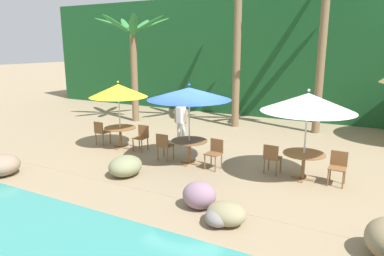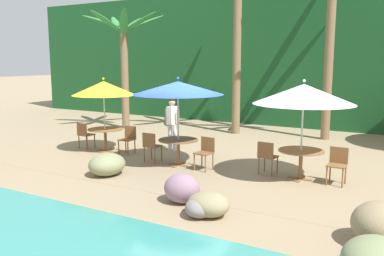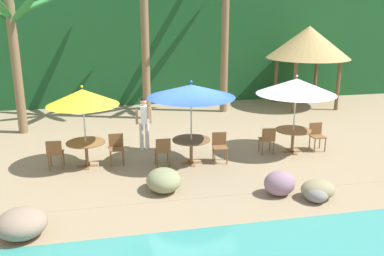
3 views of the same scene
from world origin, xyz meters
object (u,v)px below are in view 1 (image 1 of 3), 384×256
at_px(chair_blue_seaward, 215,152).
at_px(chair_blue_inland, 164,145).
at_px(umbrella_white, 308,102).
at_px(chair_white_inland, 272,157).
at_px(dining_table_yellow, 120,131).
at_px(dining_table_blue, 189,144).
at_px(palm_tree_third, 325,10).
at_px(chair_yellow_seaward, 142,136).
at_px(waiter_in_white, 181,119).
at_px(palm_tree_second, 238,13).
at_px(palm_tree_nearest, 134,48).
at_px(umbrella_blue, 189,94).
at_px(umbrella_yellow, 118,91).
at_px(chair_yellow_inland, 101,131).
at_px(chair_white_seaward, 338,165).
at_px(dining_table_white, 304,158).

height_order(chair_blue_seaward, chair_blue_inland, same).
bearing_deg(umbrella_white, chair_white_inland, -178.05).
distance_m(dining_table_yellow, dining_table_blue, 3.00).
xyz_separation_m(chair_blue_inland, umbrella_white, (4.17, 0.42, 1.59)).
distance_m(umbrella_white, palm_tree_third, 6.33).
relative_size(umbrella_white, chair_white_inland, 2.82).
xyz_separation_m(chair_yellow_seaward, waiter_in_white, (0.92, 1.10, 0.47)).
distance_m(umbrella_white, palm_tree_second, 7.12).
relative_size(palm_tree_nearest, palm_tree_third, 0.69).
distance_m(chair_blue_seaward, chair_blue_inland, 1.71).
bearing_deg(palm_tree_nearest, palm_tree_second, 13.90).
xyz_separation_m(dining_table_yellow, umbrella_white, (6.30, -0.05, 1.49)).
height_order(palm_tree_nearest, waiter_in_white, palm_tree_nearest).
relative_size(dining_table_yellow, umbrella_blue, 0.44).
height_order(chair_blue_inland, palm_tree_nearest, palm_tree_nearest).
relative_size(umbrella_white, waiter_in_white, 1.45).
relative_size(palm_tree_second, palm_tree_third, 0.99).
bearing_deg(umbrella_yellow, chair_white_inland, -0.88).
xyz_separation_m(chair_yellow_inland, dining_table_blue, (3.83, -0.32, 0.10)).
bearing_deg(chair_white_inland, chair_blue_inland, -173.29).
xyz_separation_m(umbrella_blue, chair_blue_inland, (-0.85, -0.10, -1.65)).
bearing_deg(dining_table_yellow, chair_white_seaward, 0.18).
xyz_separation_m(umbrella_white, palm_tree_second, (-4.01, 5.19, 2.75)).
bearing_deg(chair_blue_seaward, dining_table_white, 7.41).
bearing_deg(chair_white_seaward, palm_tree_third, 104.75).
height_order(palm_tree_nearest, palm_tree_third, palm_tree_third).
xyz_separation_m(umbrella_yellow, palm_tree_third, (5.68, 5.60, 2.85)).
height_order(dining_table_yellow, dining_table_white, same).
relative_size(chair_yellow_seaward, dining_table_blue, 0.79).
bearing_deg(chair_blue_seaward, palm_tree_third, 72.81).
height_order(chair_blue_seaward, chair_white_inland, same).
relative_size(dining_table_yellow, chair_blue_seaward, 1.26).
bearing_deg(chair_yellow_seaward, chair_blue_inland, -24.35).
xyz_separation_m(umbrella_yellow, waiter_in_white, (1.77, 1.21, -1.05)).
height_order(dining_table_blue, dining_table_white, same).
xyz_separation_m(chair_yellow_seaward, chair_white_inland, (4.59, -0.19, 0.00)).
distance_m(palm_tree_third, waiter_in_white, 7.05).
bearing_deg(palm_tree_third, dining_table_yellow, -135.42).
relative_size(chair_yellow_inland, chair_white_inland, 1.00).
bearing_deg(umbrella_white, dining_table_yellow, 179.50).
bearing_deg(palm_tree_nearest, dining_table_white, -25.08).
distance_m(dining_table_blue, chair_white_inland, 2.48).
height_order(chair_yellow_seaward, chair_white_seaward, same).
xyz_separation_m(dining_table_white, palm_tree_second, (-4.01, 5.19, 4.24)).
relative_size(chair_white_inland, palm_tree_second, 0.12).
bearing_deg(umbrella_yellow, dining_table_white, -0.50).
relative_size(chair_yellow_seaward, palm_tree_second, 0.12).
relative_size(chair_blue_inland, palm_tree_nearest, 0.18).
distance_m(umbrella_yellow, chair_white_inland, 5.65).
bearing_deg(chair_yellow_inland, umbrella_blue, -4.82).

